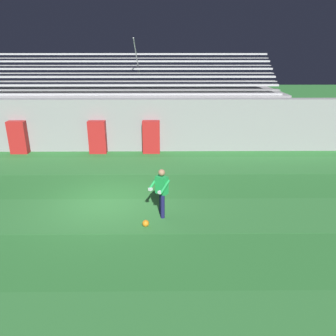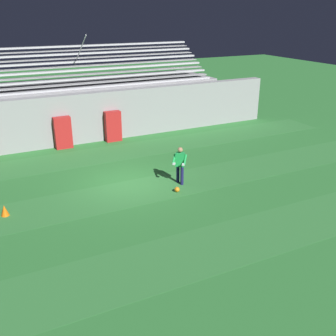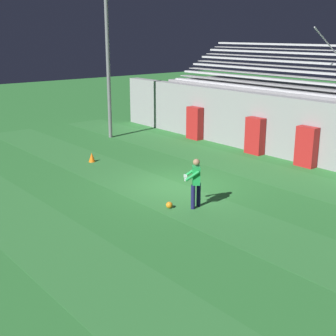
{
  "view_description": "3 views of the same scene",
  "coord_description": "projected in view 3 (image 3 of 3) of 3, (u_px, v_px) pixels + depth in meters",
  "views": [
    {
      "loc": [
        2.16,
        -10.92,
        5.34
      ],
      "look_at": [
        2.25,
        -0.74,
        1.58
      ],
      "focal_mm": 35.0,
      "sensor_mm": 36.0,
      "label": 1
    },
    {
      "loc": [
        -5.38,
        -14.94,
        7.07
      ],
      "look_at": [
        1.17,
        -1.69,
        1.1
      ],
      "focal_mm": 42.0,
      "sensor_mm": 36.0,
      "label": 2
    },
    {
      "loc": [
        12.64,
        -11.05,
        5.58
      ],
      "look_at": [
        2.01,
        -2.24,
        1.57
      ],
      "focal_mm": 50.0,
      "sensor_mm": 36.0,
      "label": 3
    }
  ],
  "objects": [
    {
      "name": "ground_plane",
      "position": [
        180.0,
        186.0,
        17.68
      ],
      "size": [
        80.0,
        80.0,
        0.0
      ],
      "primitive_type": "plane",
      "color": "#2D7533"
    },
    {
      "name": "turf_stripe_near",
      "position": [
        29.0,
        226.0,
        14.0
      ],
      "size": [
        28.0,
        2.48,
        0.01
      ],
      "primitive_type": "cube",
      "color": "#337A38",
      "rests_on": "ground"
    },
    {
      "name": "turf_stripe_mid",
      "position": [
        159.0,
        191.0,
        17.04
      ],
      "size": [
        28.0,
        2.48,
        0.01
      ],
      "primitive_type": "cube",
      "color": "#337A38",
      "rests_on": "ground"
    },
    {
      "name": "turf_stripe_far",
      "position": [
        249.0,
        167.0,
        20.08
      ],
      "size": [
        28.0,
        2.48,
        0.01
      ],
      "primitive_type": "cube",
      "color": "#337A38",
      "rests_on": "ground"
    },
    {
      "name": "back_wall",
      "position": [
        288.0,
        128.0,
        21.27
      ],
      "size": [
        24.0,
        0.6,
        2.8
      ],
      "primitive_type": "cube",
      "color": "gray",
      "rests_on": "ground"
    },
    {
      "name": "padding_pillar_gate_left",
      "position": [
        255.0,
        136.0,
        22.13
      ],
      "size": [
        0.91,
        0.44,
        1.74
      ],
      "primitive_type": "cube",
      "color": "#B21E1E",
      "rests_on": "ground"
    },
    {
      "name": "padding_pillar_gate_right",
      "position": [
        306.0,
        147.0,
        20.02
      ],
      "size": [
        0.91,
        0.44,
        1.74
      ],
      "primitive_type": "cube",
      "color": "#B21E1E",
      "rests_on": "ground"
    },
    {
      "name": "padding_pillar_far_left",
      "position": [
        195.0,
        123.0,
        25.23
      ],
      "size": [
        0.91,
        0.44,
        1.74
      ],
      "primitive_type": "cube",
      "color": "#B21E1E",
      "rests_on": "ground"
    },
    {
      "name": "bleacher_stand",
      "position": [
        322.0,
        119.0,
        22.88
      ],
      "size": [
        18.0,
        4.75,
        5.83
      ],
      "color": "gray",
      "rests_on": "ground"
    },
    {
      "name": "floodlight_pole",
      "position": [
        107.0,
        31.0,
        24.29
      ],
      "size": [
        0.9,
        0.36,
        9.13
      ],
      "color": "slate",
      "rests_on": "ground"
    },
    {
      "name": "goalkeeper",
      "position": [
        196.0,
        180.0,
        15.23
      ],
      "size": [
        0.74,
        0.73,
        1.67
      ],
      "color": "#19194C",
      "rests_on": "ground"
    },
    {
      "name": "soccer_ball",
      "position": [
        169.0,
        205.0,
        15.4
      ],
      "size": [
        0.22,
        0.22,
        0.22
      ],
      "primitive_type": "sphere",
      "color": "orange",
      "rests_on": "ground"
    },
    {
      "name": "traffic_cone",
      "position": [
        92.0,
        157.0,
        20.9
      ],
      "size": [
        0.3,
        0.3,
        0.42
      ],
      "primitive_type": "cone",
      "color": "orange",
      "rests_on": "ground"
    }
  ]
}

